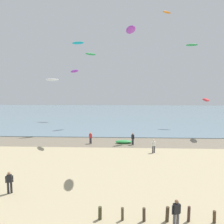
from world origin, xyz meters
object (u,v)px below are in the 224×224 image
object	(u,v)px
grounded_kite	(124,142)
kite_aloft_0	(91,54)
kite_aloft_2	(131,30)
kite_aloft_3	(167,12)
kite_aloft_6	(192,45)
person_by_waterline	(91,137)
kite_aloft_8	(74,71)
person_right_flank	(154,146)
kite_aloft_1	(206,100)
kite_aloft_5	(52,80)
person_left_flank	(176,213)
person_mid_beach	(133,139)
person_far_down_beach	(9,182)
kite_aloft_7	(78,43)

from	to	relation	value
grounded_kite	kite_aloft_0	distance (m)	21.54
kite_aloft_2	kite_aloft_3	world-z (taller)	kite_aloft_3
kite_aloft_0	kite_aloft_6	distance (m)	21.42
kite_aloft_6	grounded_kite	bearing A→B (deg)	-122.79
person_by_waterline	kite_aloft_6	distance (m)	30.34
kite_aloft_6	kite_aloft_8	world-z (taller)	kite_aloft_6
kite_aloft_3	kite_aloft_6	xyz separation A→B (m)	(7.61, 11.08, -2.99)
person_right_flank	grounded_kite	bearing A→B (deg)	128.94
kite_aloft_1	kite_aloft_8	xyz separation A→B (m)	(-20.37, -4.03, 4.30)
person_by_waterline	kite_aloft_6	size ratio (longest dim) A/B	0.71
person_right_flank	kite_aloft_8	size ratio (longest dim) A/B	0.70
kite_aloft_1	kite_aloft_2	xyz separation A→B (m)	(-12.72, -13.75, 7.44)
person_by_waterline	kite_aloft_5	size ratio (longest dim) A/B	0.75
person_left_flank	person_right_flank	distance (m)	14.88
person_mid_beach	grounded_kite	distance (m)	1.62
kite_aloft_3	kite_aloft_8	size ratio (longest dim) A/B	0.74
person_left_flank	kite_aloft_3	bearing A→B (deg)	80.70
kite_aloft_8	kite_aloft_1	bearing A→B (deg)	-112.42
person_far_down_beach	kite_aloft_1	size ratio (longest dim) A/B	0.56
kite_aloft_0	kite_aloft_1	size ratio (longest dim) A/B	0.86
person_mid_beach	kite_aloft_3	bearing A→B (deg)	47.49
person_left_flank	person_far_down_beach	size ratio (longest dim) A/B	1.00
kite_aloft_2	kite_aloft_5	xyz separation A→B (m)	(-12.83, 15.73, -4.13)
person_far_down_beach	grounded_kite	size ratio (longest dim) A/B	0.69
kite_aloft_5	kite_aloft_8	bearing A→B (deg)	-72.95
kite_aloft_3	kite_aloft_8	distance (m)	17.80
kite_aloft_0	kite_aloft_6	bearing A→B (deg)	-39.73
kite_aloft_0	kite_aloft_2	size ratio (longest dim) A/B	1.10
kite_aloft_8	person_left_flank	bearing A→B (deg)	173.36
person_left_flank	grounded_kite	world-z (taller)	person_left_flank
grounded_kite	kite_aloft_6	size ratio (longest dim) A/B	1.02
kite_aloft_1	person_mid_beach	bearing A→B (deg)	-55.08
kite_aloft_3	kite_aloft_7	bearing A→B (deg)	-84.46
kite_aloft_0	kite_aloft_7	world-z (taller)	kite_aloft_7
kite_aloft_0	kite_aloft_5	bearing A→B (deg)	-171.61
grounded_kite	kite_aloft_8	size ratio (longest dim) A/B	1.02
kite_aloft_1	kite_aloft_5	distance (m)	25.85
kite_aloft_5	kite_aloft_2	bearing A→B (deg)	-74.55
person_by_waterline	kite_aloft_0	xyz separation A→B (m)	(-1.87, 14.42, 14.19)
person_left_flank	person_far_down_beach	world-z (taller)	same
kite_aloft_5	kite_aloft_7	xyz separation A→B (m)	(0.80, 19.05, 10.14)
person_mid_beach	kite_aloft_3	world-z (taller)	kite_aloft_3
person_far_down_beach	person_by_waterline	bearing A→B (deg)	75.26
kite_aloft_2	kite_aloft_5	world-z (taller)	kite_aloft_2
person_left_flank	kite_aloft_0	size ratio (longest dim) A/B	0.66
person_mid_beach	kite_aloft_7	xyz separation A→B (m)	(-12.83, 25.98, 18.76)
kite_aloft_3	kite_aloft_6	world-z (taller)	kite_aloft_3
person_left_flank	kite_aloft_3	world-z (taller)	kite_aloft_3
person_right_flank	kite_aloft_5	world-z (taller)	kite_aloft_5
person_mid_beach	kite_aloft_2	size ratio (longest dim) A/B	0.72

